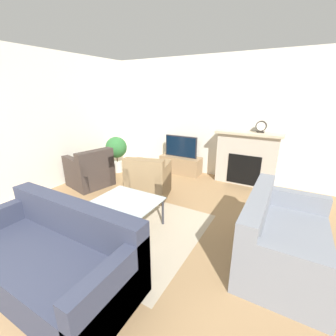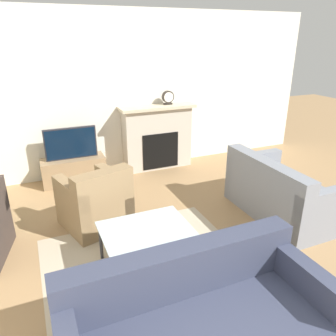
{
  "view_description": "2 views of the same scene",
  "coord_description": "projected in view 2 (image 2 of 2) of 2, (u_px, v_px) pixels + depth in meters",
  "views": [
    {
      "loc": [
        1.72,
        0.07,
        1.95
      ],
      "look_at": [
        0.04,
        3.05,
        0.77
      ],
      "focal_mm": 24.0,
      "sensor_mm": 36.0,
      "label": 1
    },
    {
      "loc": [
        -1.16,
        -0.36,
        2.26
      ],
      "look_at": [
        0.22,
        2.83,
        0.86
      ],
      "focal_mm": 35.0,
      "sensor_mm": 36.0,
      "label": 2
    }
  ],
  "objects": [
    {
      "name": "mantel_clock",
      "position": [
        168.0,
        97.0,
        5.73
      ],
      "size": [
        0.21,
        0.07,
        0.24
      ],
      "color": "#28231E",
      "rests_on": "fireplace"
    },
    {
      "name": "couch_sectional",
      "position": [
        199.0,
        333.0,
        2.35
      ],
      "size": [
        1.91,
        0.91,
        0.82
      ],
      "color": "#33384C",
      "rests_on": "ground_plane"
    },
    {
      "name": "coffee_table",
      "position": [
        146.0,
        233.0,
        3.32
      ],
      "size": [
        0.9,
        0.72,
        0.45
      ],
      "color": "#333338",
      "rests_on": "ground_plane"
    },
    {
      "name": "tv",
      "position": [
        71.0,
        143.0,
        5.22
      ],
      "size": [
        0.81,
        0.06,
        0.51
      ],
      "color": "#232328",
      "rests_on": "tv_stand"
    },
    {
      "name": "couch_loveseat",
      "position": [
        281.0,
        195.0,
        4.38
      ],
      "size": [
        0.89,
        1.5,
        0.82
      ],
      "rotation": [
        0.0,
        0.0,
        1.57
      ],
      "color": "gray",
      "rests_on": "ground_plane"
    },
    {
      "name": "area_rug",
      "position": [
        148.0,
        266.0,
        3.46
      ],
      "size": [
        2.1,
        1.92,
        0.0
      ],
      "color": "#B7A88E",
      "rests_on": "ground_plane"
    },
    {
      "name": "armchair_accent",
      "position": [
        96.0,
        204.0,
        4.1
      ],
      "size": [
        0.91,
        0.91,
        0.82
      ],
      "rotation": [
        0.0,
        0.0,
        3.43
      ],
      "color": "#8C704C",
      "rests_on": "ground_plane"
    },
    {
      "name": "tv_stand",
      "position": [
        74.0,
        170.0,
        5.4
      ],
      "size": [
        1.01,
        0.38,
        0.42
      ],
      "color": "#997A56",
      "rests_on": "ground_plane"
    },
    {
      "name": "fireplace",
      "position": [
        157.0,
        136.0,
        5.9
      ],
      "size": [
        1.34,
        0.4,
        1.14
      ],
      "color": "#BCB2A3",
      "rests_on": "ground_plane"
    },
    {
      "name": "wall_back",
      "position": [
        101.0,
        95.0,
        5.45
      ],
      "size": [
        8.09,
        0.06,
        2.7
      ],
      "color": "silver",
      "rests_on": "ground_plane"
    }
  ]
}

